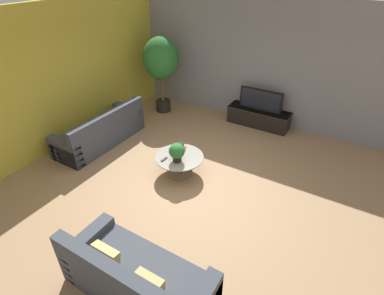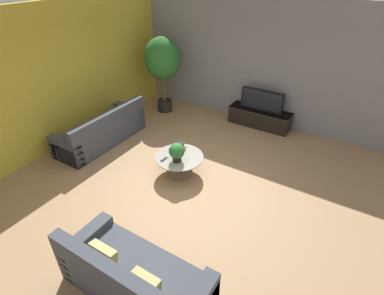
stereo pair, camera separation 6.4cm
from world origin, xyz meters
name	(u,v)px [view 2 (the right image)]	position (x,y,z in m)	size (l,w,h in m)	color
ground_plane	(189,183)	(0.00, 0.00, 0.00)	(24.00, 24.00, 0.00)	#9E7A56
back_wall_stone	(259,63)	(0.00, 3.26, 1.50)	(7.40, 0.12, 3.00)	gray
side_wall_left	(67,75)	(-3.26, 0.20, 1.50)	(0.12, 7.40, 3.00)	gold
media_console	(260,117)	(0.29, 2.94, 0.23)	(1.57, 0.50, 0.44)	black
television	(262,100)	(0.29, 2.94, 0.70)	(1.07, 0.13, 0.53)	black
coffee_table	(179,161)	(-0.33, 0.18, 0.28)	(0.95, 0.95, 0.40)	#756656
couch_by_wall	(102,131)	(-2.51, 0.25, 0.28)	(0.84, 2.16, 0.84)	#3D424C
couch_near_entry	(134,278)	(0.60, -2.23, 0.28)	(1.94, 0.84, 0.84)	#3D424C
potted_palm_tall	(162,61)	(-2.30, 2.40, 1.40)	(0.93, 0.93, 2.02)	black
potted_plant_tabletop	(177,152)	(-0.28, 0.04, 0.61)	(0.30, 0.30, 0.37)	black
book_stack	(178,148)	(-0.48, 0.36, 0.46)	(0.26, 0.29, 0.12)	gold
remote_black	(164,159)	(-0.52, -0.06, 0.41)	(0.04, 0.16, 0.02)	black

